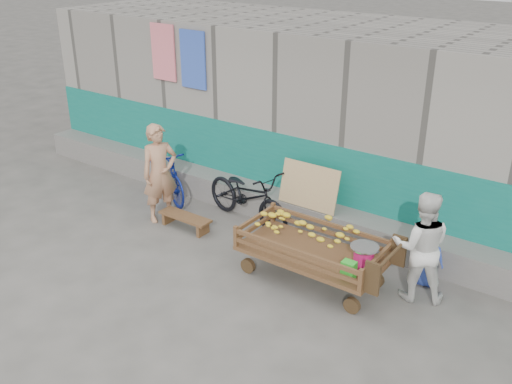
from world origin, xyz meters
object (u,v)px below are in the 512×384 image
Objects in this scene: banana_cart at (310,240)px; bench at (185,219)px; bicycle_dark at (248,196)px; bicycle_blue at (165,173)px; child at (428,257)px; vendor_man at (160,173)px; woman at (421,247)px.

bench is (-2.39, 0.12, -0.45)m from banana_cart.
bicycle_dark is 1.14× the size of bicycle_blue.
child is at bearing -79.14° from bicycle_dark.
vendor_man is (-0.54, 0.04, 0.66)m from bench.
banana_cart is 2.30× the size of bench.
bicycle_dark is (1.24, 0.72, -0.34)m from vendor_man.
banana_cart is 1.15× the size of bicycle_dark.
bicycle_dark is at bearing -35.61° from vendor_man.
bicycle_blue reaches higher than bench.
woman reaches higher than bicycle_blue.
banana_cart is 1.31× the size of bicycle_blue.
bicycle_blue reaches higher than bicycle_dark.
banana_cart is 1.29× the size of vendor_man.
bicycle_blue is at bearing -8.06° from child.
bicycle_dark is at bearing 152.48° from banana_cart.
vendor_man reaches higher than bicycle_dark.
child is (1.36, 0.82, -0.19)m from banana_cart.
bicycle_dark is at bearing -32.47° from woman.
bicycle_blue is (-0.54, 0.66, -0.34)m from vendor_man.
vendor_man is at bearing 132.35° from bicycle_dark.
child is at bearing -65.62° from bicycle_blue.
bench is 0.50× the size of bicycle_dark.
woman is (3.75, 0.34, 0.58)m from bench.
bicycle_blue is (-4.83, -0.00, 0.06)m from child.
bicycle_blue is at bearing 104.29° from bicycle_dark.
child is 0.46× the size of bicycle_dark.
bicycle_dark is (-1.69, 0.88, -0.13)m from banana_cart.
banana_cart is at bearing -2.86° from bench.
vendor_man is 1.48m from bicycle_dark.
child reaches higher than bench.
woman is 1.77× the size of child.
banana_cart is 1.44m from woman.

